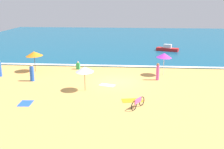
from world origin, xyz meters
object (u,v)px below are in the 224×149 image
beach_umbrella_0 (34,54)px  parked_bicycle (138,103)px  beachgoer_3 (158,72)px  beach_umbrella_2 (85,69)px  beachgoer_1 (78,66)px  beachgoer_6 (0,69)px  beach_umbrella_1 (164,55)px  beachgoer_0 (32,73)px  small_boat_0 (167,49)px

beach_umbrella_0 → parked_bicycle: beach_umbrella_0 is taller
parked_bicycle → beachgoer_3: (1.95, 7.36, 0.44)m
beach_umbrella_2 → parked_bicycle: 5.97m
beachgoer_1 → beachgoer_6: size_ratio=0.52×
parked_bicycle → beachgoer_6: 15.78m
beach_umbrella_1 → beachgoer_6: (-16.62, -1.81, -1.30)m
beachgoer_0 → beachgoer_6: size_ratio=0.98×
beach_umbrella_1 → beachgoer_6: 16.77m
beach_umbrella_2 → small_boat_0: bearing=64.6°
parked_bicycle → beachgoer_1: (-6.61, 11.00, 0.00)m
beach_umbrella_1 → beachgoer_3: bearing=-111.7°
beachgoer_6 → parked_bicycle: bearing=-27.9°
beach_umbrella_1 → small_boat_0: 13.79m
parked_bicycle → beachgoer_3: bearing=75.2°
beach_umbrella_2 → beachgoer_1: size_ratio=2.43×
beach_umbrella_2 → beachgoer_1: beach_umbrella_2 is taller
beach_umbrella_2 → beachgoer_6: (-9.42, 3.77, -1.09)m
beach_umbrella_0 → small_boat_0: (15.61, 13.15, -1.53)m
beach_umbrella_1 → parked_bicycle: (-2.68, -9.19, -1.70)m
beachgoer_0 → beachgoer_3: size_ratio=0.98×
beachgoer_6 → beachgoer_1: bearing=26.3°
beachgoer_6 → beach_umbrella_2: bearing=-21.8°
parked_bicycle → beachgoer_6: (-13.94, 7.38, 0.41)m
beachgoer_1 → beach_umbrella_2: bearing=-74.2°
beachgoer_6 → small_boat_0: bearing=39.7°
beach_umbrella_1 → beachgoer_3: beach_umbrella_1 is taller
beachgoer_0 → parked_bicycle: bearing=-30.9°
beach_umbrella_0 → beachgoer_3: size_ratio=1.48×
small_boat_0 → beachgoer_6: bearing=-140.3°
beach_umbrella_1 → parked_bicycle: bearing=-106.3°
beachgoer_1 → small_boat_0: (11.17, 11.74, 0.04)m
beachgoer_0 → beachgoer_1: (3.47, 4.98, -0.38)m
beach_umbrella_2 → parked_bicycle: beach_umbrella_2 is taller
beach_umbrella_2 → beachgoer_3: size_ratio=1.28×
beachgoer_3 → beach_umbrella_1: bearing=68.3°
beach_umbrella_0 → beach_umbrella_1: bearing=-1.7°
parked_bicycle → beach_umbrella_2: bearing=141.4°
beach_umbrella_1 → small_boat_0: size_ratio=0.69×
beach_umbrella_0 → beachgoer_1: 4.92m
beach_umbrella_0 → beach_umbrella_1: (13.73, -0.40, 0.13)m
beach_umbrella_0 → small_boat_0: bearing=40.1°
parked_bicycle → beachgoer_0: size_ratio=0.96×
beachgoer_6 → small_boat_0: size_ratio=0.50×
beachgoer_3 → small_boat_0: beachgoer_3 is taller
beach_umbrella_1 → beachgoer_1: (-9.29, 1.82, -1.70)m
beach_umbrella_0 → beach_umbrella_1: 13.74m
beach_umbrella_0 → beach_umbrella_1: beach_umbrella_1 is taller
beach_umbrella_1 → small_boat_0: bearing=82.1°
beach_umbrella_2 → beachgoer_1: (-2.09, 7.40, -1.50)m
beach_umbrella_0 → beach_umbrella_2: beach_umbrella_0 is taller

